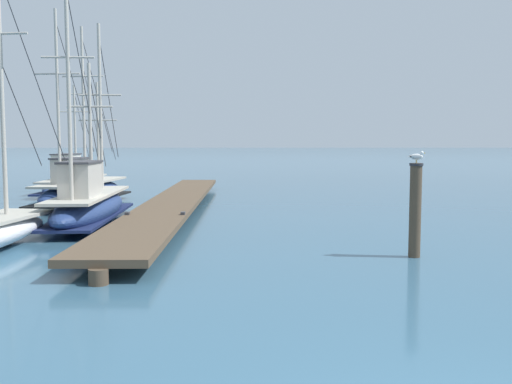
% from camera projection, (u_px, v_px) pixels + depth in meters
% --- Properties ---
extents(floating_dock, '(1.94, 21.35, 0.53)m').
position_uv_depth(floating_dock, '(174.00, 202.00, 20.75)').
color(floating_dock, brown).
rests_on(floating_dock, ground).
extents(fishing_boat_1, '(2.62, 7.33, 7.21)m').
position_uv_depth(fishing_boat_1, '(81.00, 190.00, 22.69)').
color(fishing_boat_1, navy).
rests_on(fishing_boat_1, ground).
extents(fishing_boat_2, '(1.88, 8.93, 6.86)m').
position_uv_depth(fishing_boat_2, '(73.00, 182.00, 28.17)').
color(fishing_boat_2, navy).
rests_on(fishing_boat_2, ground).
extents(fishing_boat_7, '(1.75, 8.02, 7.03)m').
position_uv_depth(fishing_boat_7, '(89.00, 203.00, 17.62)').
color(fishing_boat_7, navy).
rests_on(fishing_boat_7, ground).
extents(mooring_piling, '(0.30, 0.30, 2.09)m').
position_uv_depth(mooring_piling, '(415.00, 209.00, 12.68)').
color(mooring_piling, '#4C3D2D').
rests_on(mooring_piling, ground).
extents(perched_seagull, '(0.38, 0.14, 0.26)m').
position_uv_depth(perched_seagull, '(416.00, 156.00, 12.57)').
color(perched_seagull, gold).
rests_on(perched_seagull, mooring_piling).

